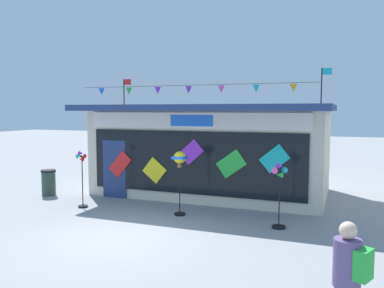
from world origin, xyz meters
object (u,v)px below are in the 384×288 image
(kite_shop_building, at_px, (212,148))
(trash_bin, at_px, (49,182))
(person_near_camera, at_px, (348,284))
(wind_spinner_left, at_px, (180,164))
(wind_spinner_far_left, at_px, (82,175))
(wind_spinner_center_left, at_px, (279,188))

(kite_shop_building, relative_size, trash_bin, 9.17)
(kite_shop_building, height_order, person_near_camera, kite_shop_building)
(wind_spinner_left, relative_size, trash_bin, 2.03)
(wind_spinner_left, xyz_separation_m, person_near_camera, (4.53, -5.24, -0.61))
(wind_spinner_far_left, xyz_separation_m, wind_spinner_left, (3.20, 0.29, 0.45))
(wind_spinner_left, bearing_deg, wind_spinner_far_left, -174.88)
(kite_shop_building, bearing_deg, wind_spinner_far_left, -129.77)
(wind_spinner_center_left, xyz_separation_m, trash_bin, (-8.32, 1.02, -0.60))
(kite_shop_building, xyz_separation_m, wind_spinner_left, (0.14, -3.39, -0.14))
(kite_shop_building, distance_m, trash_bin, 6.02)
(wind_spinner_left, distance_m, person_near_camera, 6.95)
(kite_shop_building, height_order, wind_spinner_center_left, kite_shop_building)
(kite_shop_building, xyz_separation_m, person_near_camera, (4.66, -8.63, -0.75))
(wind_spinner_left, bearing_deg, wind_spinner_center_left, -5.21)
(kite_shop_building, bearing_deg, person_near_camera, -61.63)
(kite_shop_building, relative_size, person_near_camera, 5.01)
(kite_shop_building, bearing_deg, wind_spinner_center_left, -50.37)
(kite_shop_building, relative_size, wind_spinner_center_left, 4.93)
(wind_spinner_far_left, bearing_deg, person_near_camera, -32.71)
(kite_shop_building, height_order, wind_spinner_far_left, kite_shop_building)
(wind_spinner_left, distance_m, wind_spinner_center_left, 2.93)
(wind_spinner_center_left, height_order, trash_bin, wind_spinner_center_left)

